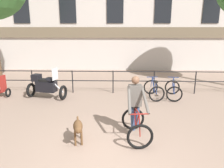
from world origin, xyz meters
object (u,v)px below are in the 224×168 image
(dog, at_px, (78,128))
(cyclist_with_bike, at_px, (136,111))
(parked_motorcycle, at_px, (46,86))
(parked_bicycle_near_lamp, at_px, (154,90))
(parked_bicycle_mid_left, at_px, (173,90))

(dog, bearing_deg, cyclist_with_bike, 4.63)
(parked_motorcycle, bearing_deg, parked_bicycle_near_lamp, -75.05)
(dog, bearing_deg, parked_motorcycle, 107.68)
(cyclist_with_bike, height_order, dog, cyclist_with_bike)
(cyclist_with_bike, height_order, parked_bicycle_mid_left, cyclist_with_bike)
(parked_bicycle_mid_left, bearing_deg, parked_motorcycle, 10.87)
(dog, height_order, parked_motorcycle, parked_motorcycle)
(parked_motorcycle, distance_m, parked_bicycle_mid_left, 5.45)
(cyclist_with_bike, distance_m, dog, 1.62)
(parked_motorcycle, height_order, parked_bicycle_mid_left, parked_motorcycle)
(parked_bicycle_mid_left, bearing_deg, cyclist_with_bike, 70.12)
(dog, xyz_separation_m, parked_bicycle_near_lamp, (2.58, 3.88, -0.09))
(parked_motorcycle, height_order, parked_bicycle_near_lamp, parked_motorcycle)
(parked_bicycle_near_lamp, bearing_deg, cyclist_with_bike, 67.85)
(cyclist_with_bike, relative_size, dog, 1.82)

